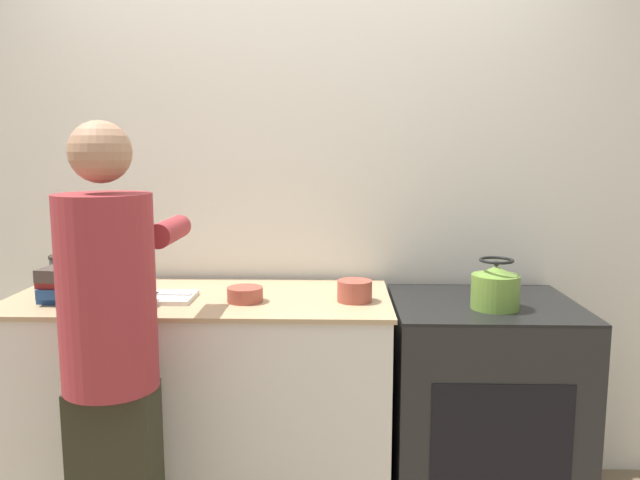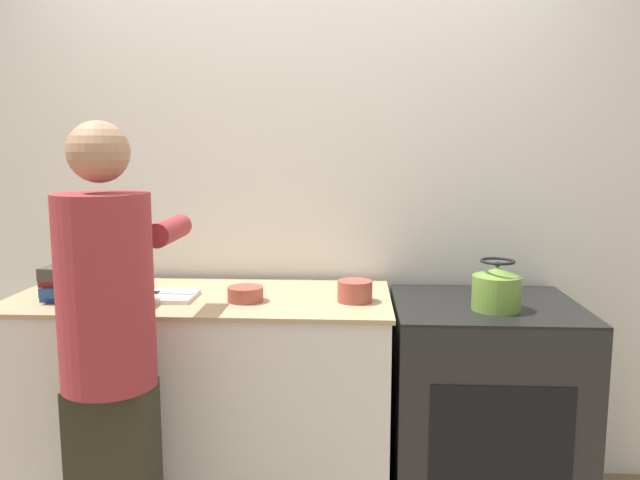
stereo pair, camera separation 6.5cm
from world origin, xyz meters
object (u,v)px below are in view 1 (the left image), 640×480
(knife, at_px, (163,294))
(kettle, at_px, (495,288))
(bowl_prep, at_px, (355,291))
(canister_jar, at_px, (67,271))
(cutting_board, at_px, (156,297))
(oven, at_px, (481,409))
(person, at_px, (111,349))

(knife, height_order, kettle, kettle)
(knife, bearing_deg, kettle, 0.68)
(knife, xyz_separation_m, bowl_prep, (0.77, -0.02, 0.02))
(knife, distance_m, bowl_prep, 0.77)
(knife, relative_size, canister_jar, 1.56)
(cutting_board, xyz_separation_m, knife, (0.03, 0.01, 0.01))
(oven, height_order, canister_jar, canister_jar)
(kettle, bearing_deg, cutting_board, 178.46)
(oven, bearing_deg, person, -157.85)
(person, bearing_deg, knife, 86.17)
(oven, height_order, knife, knife)
(knife, bearing_deg, cutting_board, -152.48)
(kettle, bearing_deg, canister_jar, 172.31)
(cutting_board, relative_size, bowl_prep, 2.22)
(person, height_order, cutting_board, person)
(knife, bearing_deg, oven, 5.08)
(oven, distance_m, kettle, 0.55)
(kettle, distance_m, bowl_prep, 0.55)
(knife, height_order, bowl_prep, bowl_prep)
(cutting_board, xyz_separation_m, bowl_prep, (0.80, -0.01, 0.03))
(person, bearing_deg, cutting_board, 89.18)
(knife, bearing_deg, canister_jar, 160.53)
(cutting_board, distance_m, canister_jar, 0.50)
(oven, height_order, kettle, kettle)
(cutting_board, distance_m, knife, 0.03)
(cutting_board, bearing_deg, knife, 24.74)
(person, relative_size, kettle, 8.21)
(knife, relative_size, kettle, 1.14)
(bowl_prep, bearing_deg, cutting_board, 179.50)
(person, xyz_separation_m, knife, (0.03, 0.49, 0.07))
(oven, xyz_separation_m, cutting_board, (-1.33, -0.06, 0.49))
(person, bearing_deg, kettle, 18.20)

